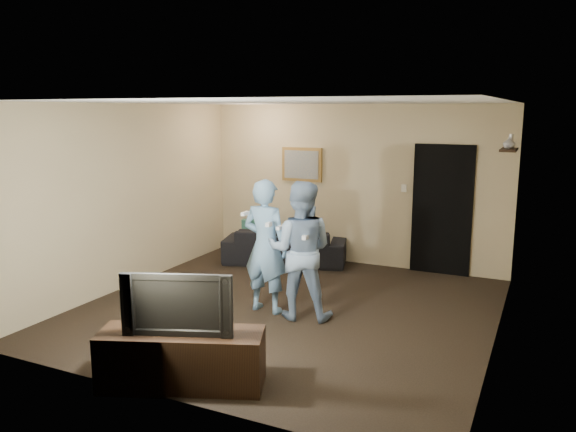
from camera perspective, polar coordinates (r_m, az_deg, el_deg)
The scene contains 19 objects.
ground at distance 7.28m, azimuth -0.05°, elevation -9.42°, with size 5.00×5.00×0.00m, color black.
ceiling at distance 6.83m, azimuth -0.06°, elevation 11.50°, with size 5.00×5.00×0.04m, color silver.
wall_back at distance 9.24m, azimuth 6.60°, elevation 3.15°, with size 5.00×0.04×2.60m, color tan.
wall_front at distance 4.85m, azimuth -12.81°, elevation -3.97°, with size 5.00×0.04×2.60m, color tan.
wall_left at distance 8.31m, azimuth -15.85°, elevation 1.97°, with size 0.04×5.00×2.60m, color tan.
wall_right at distance 6.31m, azimuth 20.94°, elevation -1.03°, with size 0.04×5.00×2.60m, color tan.
sofa at distance 9.32m, azimuth -0.29°, elevation -3.01°, with size 2.00×0.78×0.58m, color black.
throw_pillow at distance 9.54m, azimuth -3.50°, elevation -1.55°, with size 0.39×0.13×0.39m, color #1A4F44.
painting_frame at distance 9.50m, azimuth 1.43°, elevation 5.26°, with size 0.72×0.05×0.57m, color olive.
painting_canvas at distance 9.48m, azimuth 1.36°, elevation 5.24°, with size 0.62×0.01×0.47m, color slate.
doorway at distance 8.90m, azimuth 15.37°, elevation 0.60°, with size 0.90×0.06×2.00m, color black.
light_switch at distance 8.98m, azimuth 11.70°, elevation 2.78°, with size 0.08×0.02×0.12m, color silver.
wall_shelf at distance 8.01m, azimuth 21.53°, elevation 6.29°, with size 0.20×0.60×0.03m, color black.
shelf_vase at distance 7.96m, azimuth 21.55°, elevation 6.94°, with size 0.15×0.15×0.16m, color #A0A0A4.
shelf_figurine at distance 8.27m, azimuth 21.71°, elevation 7.12°, with size 0.06×0.06×0.18m, color #B6B6BA.
tv_console at distance 5.42m, azimuth -10.74°, elevation -14.11°, with size 1.50×0.48×0.54m, color black.
television at distance 5.21m, azimuth -10.96°, elevation -8.54°, with size 1.00×0.13×0.58m, color black.
wii_player_left at distance 6.99m, azimuth -2.29°, elevation -3.07°, with size 0.64×0.51×1.68m.
wii_player_right at distance 6.78m, azimuth 1.25°, elevation -3.49°, with size 0.95×0.82×1.68m.
Camera 1 is at (2.92, -6.18, 2.51)m, focal length 35.00 mm.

